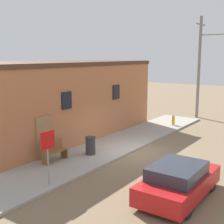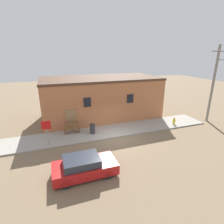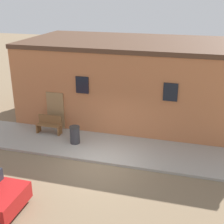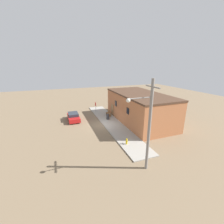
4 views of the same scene
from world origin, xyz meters
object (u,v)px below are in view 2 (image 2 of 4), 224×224
at_px(fire_hydrant, 174,121).
at_px(utility_pole, 215,82).
at_px(bench, 72,128).
at_px(trash_bin, 92,129).
at_px(parked_car, 84,166).
at_px(stop_sign, 46,129).

distance_m(fire_hydrant, utility_pole, 5.88).
bearing_deg(utility_pole, bench, 173.46).
relative_size(fire_hydrant, utility_pole, 0.09).
bearing_deg(trash_bin, parked_car, -108.41).
bearing_deg(stop_sign, fire_hydrant, 2.02).
distance_m(stop_sign, parked_car, 4.99).
bearing_deg(parked_car, utility_pole, 17.08).
xyz_separation_m(fire_hydrant, trash_bin, (-8.67, 0.66, 0.09)).
xyz_separation_m(stop_sign, bench, (2.13, 1.86, -1.05)).
bearing_deg(trash_bin, stop_sign, -164.33).
xyz_separation_m(stop_sign, utility_pole, (16.99, 0.16, 2.75)).
height_order(stop_sign, utility_pole, utility_pole).
bearing_deg(parked_car, trash_bin, 71.59).
distance_m(bench, parked_car, 6.28).
distance_m(trash_bin, parked_car, 5.82).
xyz_separation_m(fire_hydrant, stop_sign, (-12.60, -0.44, 1.15)).
bearing_deg(fire_hydrant, bench, 172.28).
height_order(stop_sign, bench, stop_sign).
xyz_separation_m(fire_hydrant, bench, (-10.47, 1.42, 0.10)).
bearing_deg(utility_pole, fire_hydrant, 176.29).
relative_size(fire_hydrant, stop_sign, 0.34).
relative_size(stop_sign, bench, 1.60).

